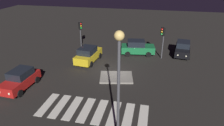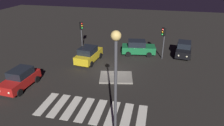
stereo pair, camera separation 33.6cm
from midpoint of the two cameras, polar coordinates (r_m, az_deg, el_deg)
ground_plane at (r=22.73m, az=0.42°, el=-2.29°), size 80.00×80.00×0.00m
traffic_island at (r=21.28m, az=1.60°, el=-4.03°), size 3.80×3.14×0.18m
car_black at (r=28.26m, az=19.85°, el=3.71°), size 2.36×4.34×1.82m
car_yellow at (r=24.87m, az=-6.23°, el=2.42°), size 2.48×4.59×1.93m
car_red at (r=21.14m, az=-24.05°, el=-4.10°), size 2.15×4.27×1.82m
car_green at (r=27.19m, az=7.71°, el=4.31°), size 4.60×2.58×1.92m
traffic_light_west at (r=29.04m, az=-8.26°, el=9.60°), size 0.54×0.53×3.79m
traffic_light_north at (r=25.62m, az=14.69°, el=7.46°), size 0.53×0.54×4.05m
street_lamp at (r=11.33m, az=1.90°, el=-2.50°), size 0.56×0.56×7.52m
crosswalk_near at (r=16.84m, az=-5.16°, el=-13.16°), size 8.75×3.20×0.02m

